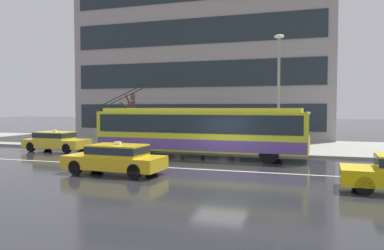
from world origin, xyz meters
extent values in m
plane|color=#26262A|center=(0.00, 0.00, 0.00)|extent=(160.00, 160.00, 0.00)
cube|color=gray|center=(0.00, 9.48, 0.07)|extent=(80.00, 10.00, 0.14)
cube|color=silver|center=(0.00, -1.20, 0.00)|extent=(72.00, 0.14, 0.01)
cube|color=yellow|center=(-1.87, 2.88, 1.51)|extent=(12.10, 2.80, 2.19)
cube|color=yellow|center=(-1.87, 2.88, 2.71)|extent=(11.37, 2.53, 0.20)
cube|color=#1E2833|center=(-1.87, 2.88, 1.95)|extent=(11.62, 2.82, 1.01)
cube|color=#6548A0|center=(-1.87, 2.88, 0.81)|extent=(11.98, 2.83, 0.61)
cube|color=#1E2833|center=(4.09, 2.72, 1.95)|extent=(0.18, 2.19, 1.10)
cube|color=black|center=(3.94, 2.72, 2.51)|extent=(0.21, 1.89, 0.28)
cylinder|color=black|center=(-6.39, 3.35, 3.70)|extent=(4.26, 0.17, 1.84)
cylinder|color=black|center=(-6.41, 2.65, 3.70)|extent=(4.26, 0.17, 1.84)
cylinder|color=black|center=(2.25, 3.86, 0.52)|extent=(1.05, 0.33, 1.04)
cylinder|color=black|center=(2.19, 1.68, 0.52)|extent=(1.05, 0.33, 1.04)
cylinder|color=black|center=(-5.70, 4.07, 0.52)|extent=(1.05, 0.33, 1.04)
cylinder|color=black|center=(-5.75, 1.89, 0.52)|extent=(1.05, 0.33, 1.04)
cube|color=yellow|center=(-3.85, -3.41, 0.51)|extent=(4.40, 1.97, 0.55)
cube|color=yellow|center=(-3.68, -3.42, 1.02)|extent=(2.41, 1.62, 0.48)
cube|color=#1E2833|center=(-3.68, -3.42, 1.05)|extent=(2.45, 1.64, 0.31)
cube|color=silver|center=(-3.68, -3.42, 1.33)|extent=(0.29, 0.18, 0.12)
cylinder|color=black|center=(-5.31, -4.10, 0.31)|extent=(0.63, 0.23, 0.62)
cylinder|color=black|center=(-5.23, -2.56, 0.31)|extent=(0.63, 0.23, 0.62)
cylinder|color=black|center=(-2.47, -4.26, 0.31)|extent=(0.63, 0.23, 0.62)
cylinder|color=black|center=(-2.38, -2.72, 0.31)|extent=(0.63, 0.23, 0.62)
cube|color=yellow|center=(-11.60, 2.91, 0.51)|extent=(4.26, 1.89, 0.55)
cube|color=yellow|center=(-11.77, 2.92, 1.02)|extent=(2.32, 1.58, 0.48)
cube|color=#1E2833|center=(-11.77, 2.92, 1.05)|extent=(2.36, 1.60, 0.31)
cube|color=silver|center=(-11.77, 2.92, 1.33)|extent=(0.28, 0.17, 0.12)
cylinder|color=black|center=(-10.19, 3.65, 0.31)|extent=(0.63, 0.22, 0.62)
cylinder|color=black|center=(-10.24, 2.09, 0.31)|extent=(0.63, 0.22, 0.62)
cylinder|color=black|center=(-12.97, 3.73, 0.31)|extent=(0.63, 0.22, 0.62)
cylinder|color=black|center=(-13.02, 2.17, 0.31)|extent=(0.63, 0.22, 0.62)
cylinder|color=black|center=(5.89, -4.43, 0.31)|extent=(0.63, 0.22, 0.62)
cylinder|color=black|center=(5.95, -2.85, 0.31)|extent=(0.63, 0.22, 0.62)
cylinder|color=gray|center=(-1.13, 5.94, 1.41)|extent=(0.08, 0.08, 2.55)
cylinder|color=gray|center=(-5.02, 5.94, 1.41)|extent=(0.08, 0.08, 2.55)
cylinder|color=gray|center=(-1.13, 7.26, 1.41)|extent=(0.08, 0.08, 2.55)
cylinder|color=gray|center=(-5.02, 7.26, 1.41)|extent=(0.08, 0.08, 2.55)
cube|color=#99ADB2|center=(-3.08, 7.26, 1.47)|extent=(3.70, 0.04, 2.04)
cube|color=#B2B2B7|center=(-3.08, 6.60, 2.73)|extent=(4.20, 1.62, 0.08)
cube|color=brown|center=(-3.08, 6.93, 0.59)|extent=(2.73, 0.36, 0.08)
cylinder|color=black|center=(-2.39, 5.60, 0.55)|extent=(0.14, 0.14, 0.83)
cylinder|color=black|center=(-2.54, 5.66, 0.55)|extent=(0.14, 0.14, 0.83)
cylinder|color=navy|center=(-2.47, 5.63, 1.28)|extent=(0.47, 0.47, 0.63)
sphere|color=#DDB774|center=(-2.47, 5.63, 1.72)|extent=(0.24, 0.24, 0.24)
cone|color=#2B8544|center=(-2.36, 5.59, 2.02)|extent=(1.33, 1.33, 0.32)
cylinder|color=#333333|center=(-2.36, 5.59, 1.46)|extent=(0.02, 0.02, 0.80)
cylinder|color=brown|center=(-0.12, 5.48, 0.57)|extent=(0.14, 0.14, 0.85)
cylinder|color=brown|center=(-0.27, 5.46, 0.57)|extent=(0.14, 0.14, 0.85)
cylinder|color=navy|center=(-0.20, 5.47, 1.31)|extent=(0.40, 0.40, 0.64)
sphere|color=tan|center=(-0.20, 5.47, 1.74)|extent=(0.21, 0.21, 0.21)
cylinder|color=#465149|center=(-4.16, 6.78, 0.58)|extent=(0.14, 0.14, 0.87)
cylinder|color=#465149|center=(-4.32, 6.76, 0.58)|extent=(0.14, 0.14, 0.87)
cylinder|color=#3A2D2A|center=(-4.24, 6.77, 1.32)|extent=(0.42, 0.42, 0.61)
sphere|color=tan|center=(-4.24, 6.77, 1.73)|extent=(0.20, 0.20, 0.20)
cone|color=gold|center=(-4.36, 6.75, 2.01)|extent=(1.44, 1.44, 0.29)
cylinder|color=#333333|center=(-4.36, 6.75, 1.49)|extent=(0.02, 0.02, 0.75)
cylinder|color=gray|center=(2.36, 5.11, 3.52)|extent=(0.16, 0.16, 6.77)
ellipsoid|color=silver|center=(2.36, 5.11, 7.03)|extent=(0.60, 0.32, 0.24)
cylinder|color=brown|center=(-8.24, 7.23, 2.02)|extent=(0.34, 0.34, 3.76)
cylinder|color=brown|center=(-8.07, 6.83, 2.99)|extent=(0.54, 0.94, 0.81)
cylinder|color=#4C382F|center=(-8.67, 6.99, 2.98)|extent=(0.99, 0.65, 0.67)
cylinder|color=brown|center=(-8.28, 6.74, 3.14)|extent=(0.23, 1.11, 1.26)
cube|color=#999096|center=(-5.70, 19.88, 9.23)|extent=(23.65, 12.70, 18.47)
cube|color=#1E2833|center=(-5.70, 13.49, 2.03)|extent=(22.23, 0.06, 2.22)
cube|color=#1E2833|center=(-5.70, 13.49, 5.73)|extent=(22.23, 0.06, 2.22)
cube|color=#1E2833|center=(-5.70, 13.49, 9.42)|extent=(22.23, 0.06, 2.22)
camera|label=1|loc=(4.16, -17.68, 2.86)|focal=35.10mm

